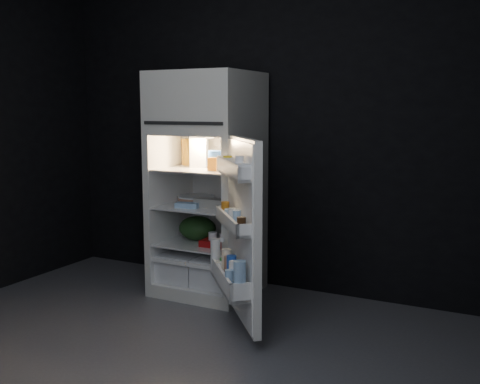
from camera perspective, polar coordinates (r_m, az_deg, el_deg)
The scene contains 17 objects.
floor at distance 3.51m, azimuth -8.40°, elevation -16.91°, with size 4.00×3.40×0.00m, color #55555A.
wall_back at distance 4.65m, azimuth 3.51°, elevation 6.66°, with size 4.00×0.00×2.70m, color black.
refrigerator at distance 4.53m, azimuth -3.22°, elevation 1.61°, with size 0.76×0.71×1.78m.
fridge_door at distance 3.71m, azimuth -0.10°, elevation -4.18°, with size 0.61×0.67×1.22m.
milk_jug at distance 4.55m, azimuth -4.18°, elevation 4.04°, with size 0.13×0.13×0.24m, color white.
mayo_jar at distance 4.45m, azimuth -2.51°, elevation 3.30°, with size 0.12×0.12×0.14m, color #204BB0.
jam_jar at distance 4.37m, azimuth -0.36°, elevation 3.16°, with size 0.09×0.09×0.13m, color black.
amber_bottle at distance 4.73m, azimuth -5.46°, elevation 4.07°, with size 0.08×0.08×0.22m, color orange.
small_carton at distance 4.29m, azimuth -2.76°, elevation 2.85°, with size 0.07×0.05×0.10m, color orange.
egg_carton at distance 4.40m, azimuth -2.94°, elevation -1.15°, with size 0.27×0.10×0.07m, color gray.
pie at distance 4.69m, azimuth -4.48°, elevation -0.74°, with size 0.30×0.30×0.04m, color #A37156.
flat_package at distance 4.41m, azimuth -5.38°, elevation -1.35°, with size 0.18×0.09×0.04m, color #87ACD1.
wrapped_pkg at distance 4.55m, azimuth -0.75°, elevation -0.95°, with size 0.12×0.10×0.05m, color #F5E7C8.
produce_bag at distance 4.62m, azimuth -4.34°, elevation -3.69°, with size 0.32×0.27×0.20m, color #193815.
yogurt_tray at distance 4.40m, azimuth -2.09°, elevation -5.27°, with size 0.29×0.16×0.05m, color maroon.
small_can_red at distance 4.58m, azimuth -0.59°, elevation -4.45°, with size 0.06×0.06×0.09m, color maroon.
small_can_silver at distance 4.58m, azimuth -0.11°, elevation -4.45°, with size 0.07×0.07×0.09m, color silver.
Camera 1 is at (1.86, -2.56, 1.50)m, focal length 42.00 mm.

